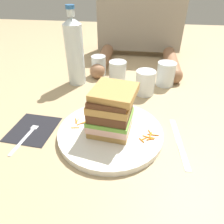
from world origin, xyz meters
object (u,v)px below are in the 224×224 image
(sandwich, at_px, (111,111))
(empty_tumbler_2, at_px, (99,66))
(main_plate, at_px, (111,132))
(napkin_dark, at_px, (33,129))
(juice_glass, at_px, (145,83))
(diner_across, at_px, (141,11))
(fork, at_px, (29,133))
(water_bottle, at_px, (75,52))
(empty_tumbler_1, at_px, (166,74))
(knife, at_px, (180,143))
(empty_tumbler_0, at_px, (118,71))

(sandwich, distance_m, empty_tumbler_2, 0.41)
(main_plate, distance_m, napkin_dark, 0.23)
(juice_glass, height_order, diner_across, diner_across)
(fork, height_order, water_bottle, water_bottle)
(napkin_dark, bearing_deg, empty_tumbler_2, 73.63)
(napkin_dark, xyz_separation_m, diner_across, (0.28, 0.70, 0.21))
(fork, bearing_deg, empty_tumbler_2, 74.14)
(fork, bearing_deg, empty_tumbler_1, 42.50)
(knife, bearing_deg, fork, -177.44)
(main_plate, relative_size, empty_tumbler_2, 3.46)
(water_bottle, relative_size, diner_across, 0.57)
(knife, xyz_separation_m, water_bottle, (-0.37, 0.32, 0.13))
(diner_across, bearing_deg, napkin_dark, -111.67)
(empty_tumbler_0, height_order, diner_across, diner_across)
(diner_across, bearing_deg, empty_tumbler_1, -71.36)
(fork, distance_m, knife, 0.42)
(napkin_dark, distance_m, empty_tumbler_1, 0.53)
(sandwich, relative_size, diner_across, 0.26)
(sandwich, bearing_deg, fork, -172.55)
(sandwich, bearing_deg, napkin_dark, -177.98)
(fork, xyz_separation_m, empty_tumbler_1, (0.40, 0.37, 0.04))
(main_plate, bearing_deg, empty_tumbler_2, 105.45)
(napkin_dark, xyz_separation_m, empty_tumbler_0, (0.21, 0.35, 0.04))
(empty_tumbler_2, distance_m, diner_across, 0.38)
(sandwich, xyz_separation_m, fork, (-0.23, -0.03, -0.08))
(fork, distance_m, juice_glass, 0.43)
(napkin_dark, bearing_deg, empty_tumbler_0, 59.69)
(juice_glass, xyz_separation_m, water_bottle, (-0.27, 0.05, 0.09))
(main_plate, relative_size, sandwich, 2.23)
(napkin_dark, bearing_deg, knife, -0.47)
(diner_across, bearing_deg, sandwich, -94.16)
(knife, bearing_deg, main_plate, 176.75)
(napkin_dark, height_order, empty_tumbler_2, empty_tumbler_2)
(empty_tumbler_2, bearing_deg, sandwich, -74.42)
(water_bottle, height_order, diner_across, diner_across)
(empty_tumbler_2, xyz_separation_m, diner_across, (0.16, 0.30, 0.17))
(sandwich, bearing_deg, main_plate, -133.84)
(knife, relative_size, diner_across, 0.40)
(water_bottle, bearing_deg, napkin_dark, -98.19)
(napkin_dark, distance_m, juice_glass, 0.42)
(sandwich, height_order, diner_across, diner_across)
(fork, bearing_deg, knife, 2.56)
(fork, xyz_separation_m, juice_glass, (0.32, 0.28, 0.04))
(napkin_dark, xyz_separation_m, juice_glass, (0.32, 0.26, 0.04))
(empty_tumbler_0, bearing_deg, knife, -59.58)
(main_plate, bearing_deg, knife, -3.25)
(empty_tumbler_1, bearing_deg, juice_glass, -133.10)
(knife, distance_m, water_bottle, 0.51)
(water_bottle, distance_m, empty_tumbler_1, 0.37)
(empty_tumbler_1, relative_size, empty_tumbler_2, 1.10)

